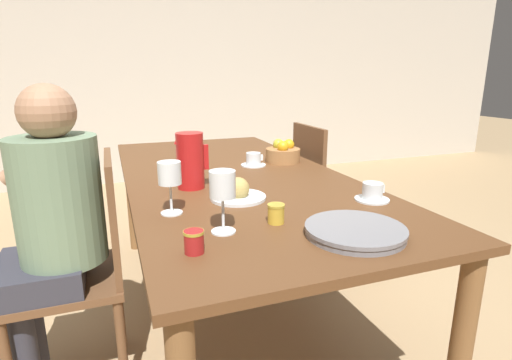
% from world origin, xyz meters
% --- Properties ---
extents(ground_plane, '(20.00, 20.00, 0.00)m').
position_xyz_m(ground_plane, '(0.00, 0.00, 0.00)').
color(ground_plane, tan).
extents(wall_back, '(10.00, 0.06, 2.60)m').
position_xyz_m(wall_back, '(0.00, 2.97, 1.30)').
color(wall_back, beige).
rests_on(wall_back, ground_plane).
extents(dining_table, '(1.00, 2.14, 0.75)m').
position_xyz_m(dining_table, '(0.00, 0.00, 0.67)').
color(dining_table, brown).
rests_on(dining_table, ground_plane).
extents(chair_person_side, '(0.42, 0.42, 0.93)m').
position_xyz_m(chair_person_side, '(-0.69, -0.25, 0.50)').
color(chair_person_side, brown).
rests_on(chair_person_side, ground_plane).
extents(chair_opposite, '(0.42, 0.42, 0.93)m').
position_xyz_m(chair_opposite, '(0.69, 0.29, 0.50)').
color(chair_opposite, brown).
rests_on(chair_opposite, ground_plane).
extents(person_seated, '(0.39, 0.41, 1.20)m').
position_xyz_m(person_seated, '(-0.77, -0.28, 0.71)').
color(person_seated, '#33333D').
rests_on(person_seated, ground_plane).
extents(red_pitcher, '(0.14, 0.11, 0.24)m').
position_xyz_m(red_pitcher, '(-0.24, -0.17, 0.87)').
color(red_pitcher, red).
rests_on(red_pitcher, dining_table).
extents(wine_glass_water, '(0.08, 0.08, 0.19)m').
position_xyz_m(wine_glass_water, '(-0.24, -0.70, 0.90)').
color(wine_glass_water, white).
rests_on(wine_glass_water, dining_table).
extents(wine_glass_juice, '(0.08, 0.08, 0.18)m').
position_xyz_m(wine_glass_juice, '(-0.37, -0.47, 0.89)').
color(wine_glass_juice, white).
rests_on(wine_glass_juice, dining_table).
extents(teacup_near_person, '(0.13, 0.13, 0.07)m').
position_xyz_m(teacup_near_person, '(0.38, -0.59, 0.78)').
color(teacup_near_person, silver).
rests_on(teacup_near_person, dining_table).
extents(teacup_across, '(0.13, 0.13, 0.07)m').
position_xyz_m(teacup_across, '(0.15, 0.14, 0.78)').
color(teacup_across, silver).
rests_on(teacup_across, dining_table).
extents(serving_tray, '(0.30, 0.30, 0.03)m').
position_xyz_m(serving_tray, '(0.12, -0.86, 0.77)').
color(serving_tray, gray).
rests_on(serving_tray, dining_table).
extents(bread_plate, '(0.22, 0.22, 0.09)m').
position_xyz_m(bread_plate, '(-0.10, -0.39, 0.78)').
color(bread_plate, silver).
rests_on(bread_plate, dining_table).
extents(jam_jar_amber, '(0.06, 0.06, 0.06)m').
position_xyz_m(jam_jar_amber, '(-0.36, -0.81, 0.79)').
color(jam_jar_amber, '#A81E1E').
rests_on(jam_jar_amber, dining_table).
extents(jam_jar_red, '(0.06, 0.06, 0.06)m').
position_xyz_m(jam_jar_red, '(-0.06, -0.68, 0.79)').
color(jam_jar_red, gold).
rests_on(jam_jar_red, dining_table).
extents(fruit_bowl, '(0.19, 0.19, 0.12)m').
position_xyz_m(fruit_bowl, '(0.34, 0.17, 0.80)').
color(fruit_bowl, '#9E6B3D').
rests_on(fruit_bowl, dining_table).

